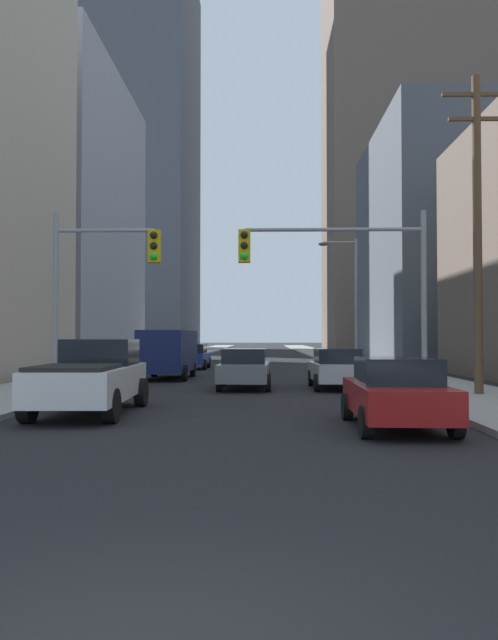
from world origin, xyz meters
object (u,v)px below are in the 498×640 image
(cargo_van_navy, at_px, (169,351))
(traffic_signal_near_right, at_px, (341,269))
(sedan_blue, at_px, (192,356))
(traffic_signal_near_left, at_px, (101,273))
(sedan_grey, at_px, (245,368))
(sedan_red, at_px, (396,393))
(sedan_silver, at_px, (337,368))
(pickup_truck_white, at_px, (92,377))

(cargo_van_navy, height_order, traffic_signal_near_right, traffic_signal_near_right)
(sedan_blue, height_order, traffic_signal_near_left, traffic_signal_near_left)
(traffic_signal_near_right, bearing_deg, sedan_grey, 131.02)
(sedan_red, height_order, traffic_signal_near_right, traffic_signal_near_right)
(sedan_grey, distance_m, sedan_blue, 14.95)
(sedan_silver, bearing_deg, traffic_signal_near_right, -94.72)
(pickup_truck_white, relative_size, sedan_grey, 1.28)
(sedan_grey, bearing_deg, sedan_silver, 2.28)
(sedan_red, xyz_separation_m, sedan_grey, (-3.55, 10.14, 0.00))
(sedan_silver, distance_m, traffic_signal_near_right, 5.08)
(sedan_silver, distance_m, sedan_blue, 16.03)
(sedan_grey, distance_m, traffic_signal_near_left, 6.67)
(sedan_grey, height_order, sedan_silver, same)
(sedan_blue, xyz_separation_m, traffic_signal_near_left, (-0.91, -18.16, 3.26))
(sedan_grey, bearing_deg, cargo_van_navy, 124.13)
(cargo_van_navy, bearing_deg, sedan_grey, -55.87)
(sedan_silver, relative_size, traffic_signal_near_left, 0.71)
(pickup_truck_white, xyz_separation_m, sedan_red, (7.25, -2.53, -0.16))
(sedan_red, relative_size, traffic_signal_near_left, 0.70)
(traffic_signal_near_left, bearing_deg, cargo_van_navy, 84.95)
(sedan_grey, bearing_deg, traffic_signal_near_left, -141.09)
(cargo_van_navy, bearing_deg, traffic_signal_near_left, -95.05)
(traffic_signal_near_left, bearing_deg, sedan_grey, 38.91)
(pickup_truck_white, xyz_separation_m, sedan_blue, (0.07, 22.11, -0.16))
(sedan_red, distance_m, traffic_signal_near_right, 7.32)
(cargo_van_navy, relative_size, sedan_blue, 1.24)
(sedan_red, relative_size, sedan_grey, 0.99)
(cargo_van_navy, xyz_separation_m, sedan_red, (7.27, -15.63, -0.52))
(sedan_blue, relative_size, traffic_signal_near_right, 0.71)
(sedan_red, bearing_deg, sedan_silver, 90.31)
(sedan_grey, relative_size, traffic_signal_near_left, 0.71)
(sedan_grey, xyz_separation_m, sedan_blue, (-3.62, 14.50, 0.00))
(sedan_blue, bearing_deg, pickup_truck_white, -90.19)
(cargo_van_navy, xyz_separation_m, sedan_grey, (3.72, -5.49, -0.52))
(sedan_grey, distance_m, sedan_silver, 3.49)
(pickup_truck_white, height_order, cargo_van_navy, cargo_van_navy)
(pickup_truck_white, distance_m, cargo_van_navy, 13.11)
(sedan_silver, height_order, traffic_signal_near_right, traffic_signal_near_right)
(sedan_grey, bearing_deg, sedan_red, -70.72)
(sedan_silver, height_order, sedan_blue, same)
(cargo_van_navy, bearing_deg, traffic_signal_near_right, -52.96)
(pickup_truck_white, height_order, traffic_signal_near_right, traffic_signal_near_right)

